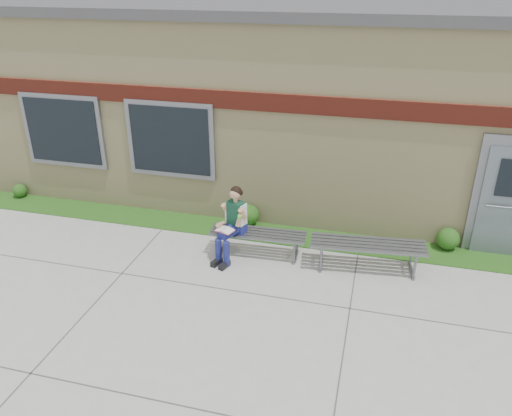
# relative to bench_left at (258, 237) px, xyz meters

# --- Properties ---
(ground) EXTENTS (80.00, 80.00, 0.00)m
(ground) POSITION_rel_bench_left_xyz_m (0.83, -1.77, -0.36)
(ground) COLOR #9E9E99
(ground) RESTS_ON ground
(grass_strip) EXTENTS (16.00, 0.80, 0.02)m
(grass_strip) POSITION_rel_bench_left_xyz_m (0.83, 0.83, -0.35)
(grass_strip) COLOR #1B4A13
(grass_strip) RESTS_ON ground
(school_building) EXTENTS (16.20, 6.22, 4.20)m
(school_building) POSITION_rel_bench_left_xyz_m (0.83, 4.22, 1.75)
(school_building) COLOR beige
(school_building) RESTS_ON ground
(bench_left) EXTENTS (1.80, 0.57, 0.46)m
(bench_left) POSITION_rel_bench_left_xyz_m (0.00, 0.00, 0.00)
(bench_left) COLOR slate
(bench_left) RESTS_ON ground
(bench_right) EXTENTS (2.05, 0.76, 0.52)m
(bench_right) POSITION_rel_bench_left_xyz_m (2.00, 0.00, 0.04)
(bench_right) COLOR slate
(bench_right) RESTS_ON ground
(girl) EXTENTS (0.56, 0.87, 1.37)m
(girl) POSITION_rel_bench_left_xyz_m (-0.44, -0.20, 0.36)
(girl) COLOR navy
(girl) RESTS_ON ground
(shrub_west) EXTENTS (0.32, 0.32, 0.32)m
(shrub_west) POSITION_rel_bench_left_xyz_m (-6.05, 1.08, -0.18)
(shrub_west) COLOR #1B4A13
(shrub_west) RESTS_ON grass_strip
(shrub_mid) EXTENTS (0.45, 0.45, 0.45)m
(shrub_mid) POSITION_rel_bench_left_xyz_m (-0.49, 1.08, -0.11)
(shrub_mid) COLOR #1B4A13
(shrub_mid) RESTS_ON grass_strip
(shrub_east) EXTENTS (0.43, 0.43, 0.43)m
(shrub_east) POSITION_rel_bench_left_xyz_m (3.46, 1.08, -0.12)
(shrub_east) COLOR #1B4A13
(shrub_east) RESTS_ON grass_strip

